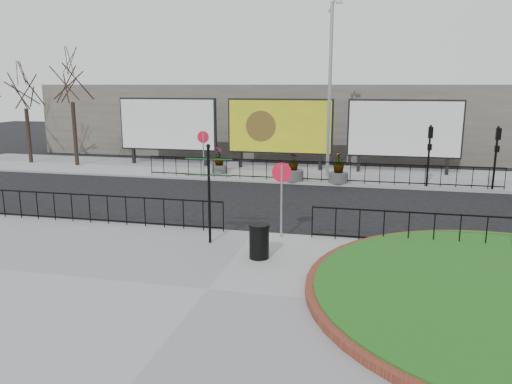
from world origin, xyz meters
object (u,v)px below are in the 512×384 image
(fingerpost_sign, at_px, (209,184))
(planter_c, at_px, (338,171))
(planter_a, at_px, (219,163))
(litter_bin, at_px, (259,241))
(billboard_mid, at_px, (280,127))
(lamp_post, at_px, (330,88))
(planter_b, at_px, (293,171))

(fingerpost_sign, distance_m, planter_c, 11.43)
(planter_a, height_order, planter_c, planter_c)
(litter_bin, bearing_deg, fingerpost_sign, 149.98)
(fingerpost_sign, bearing_deg, planter_a, 106.70)
(billboard_mid, xyz_separation_m, litter_bin, (2.24, -15.49, -1.97))
(fingerpost_sign, bearing_deg, lamp_post, 79.11)
(fingerpost_sign, bearing_deg, billboard_mid, 92.51)
(billboard_mid, relative_size, fingerpost_sign, 1.98)
(lamp_post, xyz_separation_m, litter_bin, (-0.77, -13.52, -4.20))
(fingerpost_sign, height_order, planter_c, fingerpost_sign)
(planter_b, distance_m, planter_c, 2.33)
(planter_b, bearing_deg, fingerpost_sign, -95.10)
(lamp_post, bearing_deg, fingerpost_sign, -101.79)
(billboard_mid, distance_m, fingerpost_sign, 14.45)
(lamp_post, distance_m, planter_a, 7.33)
(billboard_mid, xyz_separation_m, planter_b, (1.38, -3.53, -1.99))
(litter_bin, height_order, planter_c, planter_c)
(litter_bin, xyz_separation_m, planter_c, (1.46, 11.92, 0.10))
(planter_a, bearing_deg, litter_bin, -68.27)
(billboard_mid, height_order, litter_bin, billboard_mid)
(planter_b, relative_size, planter_c, 0.93)
(fingerpost_sign, bearing_deg, planter_b, 85.80)
(fingerpost_sign, xyz_separation_m, litter_bin, (1.83, -1.06, -1.38))
(planter_a, distance_m, planter_c, 6.88)
(planter_a, bearing_deg, billboard_mid, 36.36)
(billboard_mid, height_order, fingerpost_sign, billboard_mid)
(billboard_mid, bearing_deg, planter_c, -43.99)
(fingerpost_sign, distance_m, litter_bin, 2.53)
(fingerpost_sign, bearing_deg, planter_c, 74.03)
(litter_bin, relative_size, planter_b, 0.68)
(billboard_mid, height_order, lamp_post, lamp_post)
(lamp_post, relative_size, fingerpost_sign, 2.94)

